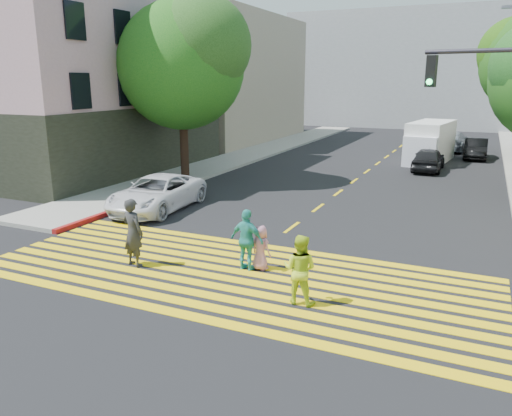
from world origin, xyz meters
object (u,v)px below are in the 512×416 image
Objects in this scene: tree_left at (183,59)px; silver_car at (452,141)px; white_sedan at (157,193)px; pedestrian_woman at (300,269)px; pedestrian_man at (133,233)px; white_van at (429,143)px; dark_car_near at (428,159)px; dark_car_parked at (476,149)px; pedestrian_child at (261,248)px; pedestrian_extra at (247,240)px.

tree_left is 21.32m from silver_car.
tree_left is 1.84× the size of white_sedan.
pedestrian_woman is 0.33× the size of silver_car.
pedestrian_man is 1.16× the size of pedestrian_woman.
dark_car_near is at bearing -76.89° from white_van.
pedestrian_woman is (10.05, -11.21, -5.14)m from tree_left.
dark_car_parked is (3.09, 25.19, -0.17)m from pedestrian_woman.
white_van is at bearing -78.57° from pedestrian_child.
pedestrian_man reaches higher than pedestrian_extra.
white_van is (8.39, 16.59, 0.51)m from white_sedan.
white_van is at bearing 59.44° from white_sedan.
tree_left is 13.00m from pedestrian_man.
silver_car is at bearing 88.74° from white_van.
pedestrian_woman reaches higher than white_sedan.
white_van is (2.14, 20.70, 0.57)m from pedestrian_child.
pedestrian_extra is 21.03m from white_van.
tree_left is 1.80× the size of silver_car.
dark_car_near is (2.44, 17.64, 0.05)m from pedestrian_child.
dark_car_near is 0.79× the size of silver_car.
dark_car_parked reaches higher than pedestrian_child.
pedestrian_man is 0.35× the size of white_van.
pedestrian_child is 0.22× the size of white_van.
pedestrian_woman is at bearing 88.13° from dark_car_near.
dark_car_near is at bearing 36.29° from tree_left.
silver_car is 1.25× the size of dark_car_parked.
white_van is (-2.61, -2.94, 0.53)m from dark_car_parked.
pedestrian_extra is at bearing -89.34° from white_van.
pedestrian_man is 3.12m from pedestrian_extra.
pedestrian_child is 24.12m from dark_car_parked.
white_sedan is (2.14, -5.56, -5.28)m from tree_left.
pedestrian_man is 0.39× the size of white_sedan.
tree_left is at bearing 36.80° from dark_car_near.
white_sedan is at bearing -28.98° from pedestrian_extra.
white_sedan is 0.98× the size of silver_car.
silver_car is (11.47, 17.19, -5.24)m from tree_left.
pedestrian_woman is at bearing -172.49° from pedestrian_man.
silver_car is at bearing -92.15° from pedestrian_woman.
white_sedan is (-6.26, 4.11, 0.06)m from pedestrian_child.
white_van reaches higher than pedestrian_child.
dark_car_near is at bearing -91.96° from pedestrian_extra.
silver_car is (3.07, 26.86, 0.10)m from pedestrian_child.
pedestrian_man is 3.50m from pedestrian_child.
white_sedan is 1.25× the size of dark_car_near.
silver_car reaches higher than white_sedan.
pedestrian_extra is at bearing 88.57° from silver_car.
white_van is (2.45, 20.88, 0.34)m from pedestrian_extra.
white_sedan is 0.88× the size of white_van.
dark_car_near reaches higher than dark_car_parked.
silver_car is (3.39, 27.04, -0.13)m from pedestrian_extra.
pedestrian_child is at bearing -148.54° from pedestrian_man.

